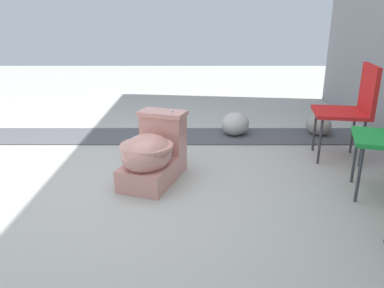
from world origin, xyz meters
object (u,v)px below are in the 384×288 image
(folding_chair_left, at_px, (354,103))
(boulder_far, at_px, (318,125))
(toilet, at_px, (152,154))
(boulder_near, at_px, (235,124))

(folding_chair_left, height_order, boulder_far, folding_chair_left)
(toilet, distance_m, boulder_far, 2.03)
(toilet, relative_size, folding_chair_left, 0.86)
(folding_chair_left, distance_m, boulder_far, 0.81)
(boulder_near, bearing_deg, folding_chair_left, 52.95)
(toilet, bearing_deg, boulder_far, 144.42)
(boulder_near, bearing_deg, boulder_far, 90.05)
(toilet, xyz_separation_m, folding_chair_left, (-0.48, 1.69, 0.29))
(folding_chair_left, relative_size, boulder_far, 2.71)
(folding_chair_left, distance_m, boulder_near, 1.22)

